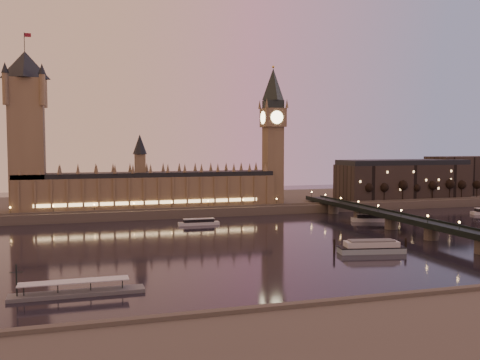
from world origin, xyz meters
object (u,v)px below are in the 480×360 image
Objects in this scene: cruise_boat_b at (373,218)px; pontoon_pier at (77,291)px; cruise_boat_a at (199,222)px; moored_barge at (371,247)px.

cruise_boat_b is 0.66× the size of pontoon_pier.
pontoon_pier is at bearing -116.29° from cruise_boat_a.
moored_barge is at bearing 14.03° from pontoon_pier.
cruise_boat_a is at bearing 129.26° from moored_barge.
cruise_boat_a is 0.88× the size of cruise_boat_b.
cruise_boat_b is 0.84× the size of moored_barge.
pontoon_pier is at bearing -155.09° from moored_barge.
pontoon_pier is (-132.63, -33.14, -1.50)m from moored_barge.
cruise_boat_b is at bearing -8.25° from cruise_boat_a.
moored_barge is at bearing -60.38° from cruise_boat_a.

